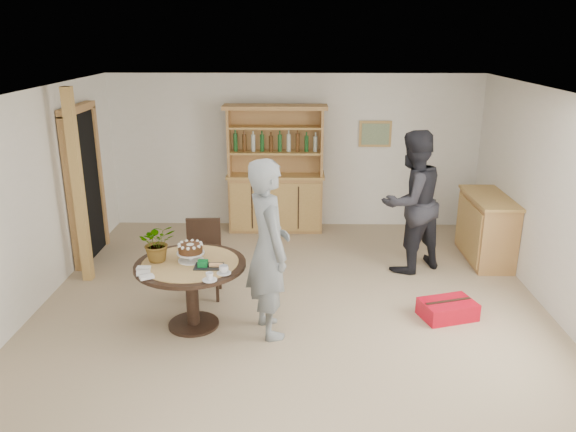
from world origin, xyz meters
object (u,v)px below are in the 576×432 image
Objects in this scene: dining_table at (191,276)px; adult_person at (411,202)px; hutch at (276,189)px; sideboard at (487,228)px; teen_boy at (268,249)px; dining_chair at (203,253)px; red_suitcase at (448,309)px.

adult_person is at bearing 31.52° from dining_table.
hutch reaches higher than dining_table.
teen_boy is at bearing -144.78° from sideboard.
teen_boy reaches higher than adult_person.
adult_person is at bearing -66.23° from teen_boy.
dining_chair is 1.33m from teen_boy.
sideboard is 2.03m from red_suitcase.
dining_chair is 0.49× the size of teen_boy.
dining_table is at bearing -0.60° from adult_person.
adult_person is 1.65m from red_suitcase.
hutch is at bearing 76.35° from dining_table.
red_suitcase is at bearing -55.18° from hutch.
adult_person is (2.67, 0.80, 0.43)m from dining_chair.
sideboard is at bearing -74.73° from teen_boy.
dining_table is at bearing 167.63° from red_suitcase.
teen_boy is at bearing 11.60° from adult_person.
hutch is 3.34m from dining_table.
adult_person is (1.81, 1.73, -0.00)m from teen_boy.
dining_chair reaches higher than red_suitcase.
dining_chair is at bearing -108.16° from hutch.
hutch is 3.29m from sideboard.
dining_table is 0.62× the size of adult_person.
teen_boy is (0.85, -0.93, 0.43)m from dining_chair.
hutch is at bearing -72.83° from adult_person.
sideboard is (3.04, -1.24, -0.22)m from hutch.
dining_table is at bearing -152.39° from sideboard.
hutch reaches higher than teen_boy.
sideboard is at bearing 165.49° from adult_person.
hutch is 2.16× the size of dining_chair.
teen_boy is 2.79× the size of red_suitcase.
teen_boy is at bearing -88.93° from hutch.
hutch reaches higher than red_suitcase.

